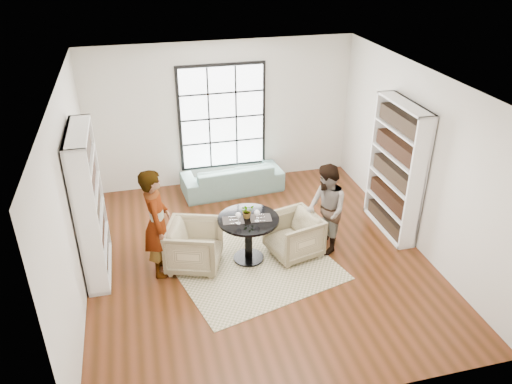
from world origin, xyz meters
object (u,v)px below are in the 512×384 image
object	(u,v)px
pedestal_table	(248,230)
sofa	(232,178)
armchair_right	(293,235)
person_left	(157,223)
flower_centerpiece	(247,211)
wine_glass_left	(238,216)
person_right	(326,210)
wine_glass_right	(257,213)
armchair_left	(194,246)

from	to	relation	value
pedestal_table	sofa	distance (m)	2.49
armchair_right	person_left	xyz separation A→B (m)	(-2.20, 0.07, 0.53)
armchair_right	flower_centerpiece	xyz separation A→B (m)	(-0.78, 0.06, 0.54)
pedestal_table	wine_glass_left	xyz separation A→B (m)	(-0.19, -0.11, 0.36)
armchair_right	person_right	xyz separation A→B (m)	(0.55, -0.00, 0.42)
pedestal_table	person_right	world-z (taller)	person_right
wine_glass_left	wine_glass_right	world-z (taller)	wine_glass_right
wine_glass_left	flower_centerpiece	xyz separation A→B (m)	(0.18, 0.15, -0.03)
pedestal_table	sofa	size ratio (longest dim) A/B	0.48
armchair_left	armchair_right	world-z (taller)	armchair_left
armchair_right	armchair_left	bearing A→B (deg)	-106.38
person_right	armchair_left	bearing A→B (deg)	-90.41
wine_glass_left	wine_glass_right	bearing A→B (deg)	-1.48
armchair_right	wine_glass_left	distance (m)	1.11
pedestal_table	flower_centerpiece	xyz separation A→B (m)	(-0.01, 0.03, 0.34)
armchair_left	flower_centerpiece	distance (m)	1.02
person_right	wine_glass_left	world-z (taller)	person_right
person_right	wine_glass_right	xyz separation A→B (m)	(-1.20, -0.09, 0.16)
sofa	flower_centerpiece	xyz separation A→B (m)	(-0.25, -2.43, 0.61)
person_right	armchair_right	bearing A→B (deg)	-88.68
sofa	wine_glass_right	distance (m)	2.67
wine_glass_right	pedestal_table	bearing A→B (deg)	133.51
armchair_left	flower_centerpiece	size ratio (longest dim) A/B	3.61
pedestal_table	sofa	xyz separation A→B (m)	(0.24, 2.47, -0.27)
wine_glass_right	flower_centerpiece	distance (m)	0.20
sofa	wine_glass_right	xyz separation A→B (m)	(-0.12, -2.59, 0.64)
armchair_right	person_left	world-z (taller)	person_left
armchair_right	flower_centerpiece	bearing A→B (deg)	-108.82
sofa	person_right	size ratio (longest dim) A/B	1.31
wine_glass_left	sofa	bearing A→B (deg)	80.66
armchair_right	person_right	world-z (taller)	person_right
pedestal_table	wine_glass_left	size ratio (longest dim) A/B	4.95
pedestal_table	armchair_right	xyz separation A→B (m)	(0.77, -0.03, -0.21)
armchair_right	wine_glass_left	world-z (taller)	wine_glass_left
pedestal_table	armchair_right	size ratio (longest dim) A/B	1.23
sofa	person_right	world-z (taller)	person_right
sofa	wine_glass_left	world-z (taller)	wine_glass_left
armchair_left	armchair_right	xyz separation A→B (m)	(1.65, -0.07, -0.02)
armchair_left	person_left	size ratio (longest dim) A/B	0.47
armchair_left	wine_glass_right	distance (m)	1.16
armchair_right	sofa	bearing A→B (deg)	177.92
flower_centerpiece	armchair_right	bearing A→B (deg)	-4.75
armchair_left	wine_glass_left	world-z (taller)	wine_glass_left
armchair_right	wine_glass_right	distance (m)	0.88
person_left	flower_centerpiece	xyz separation A→B (m)	(1.43, -0.00, 0.01)
pedestal_table	flower_centerpiece	distance (m)	0.34
flower_centerpiece	wine_glass_right	bearing A→B (deg)	-51.39
pedestal_table	armchair_left	size ratio (longest dim) A/B	1.17
armchair_right	wine_glass_right	bearing A→B (deg)	-96.28
pedestal_table	armchair_right	world-z (taller)	pedestal_table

